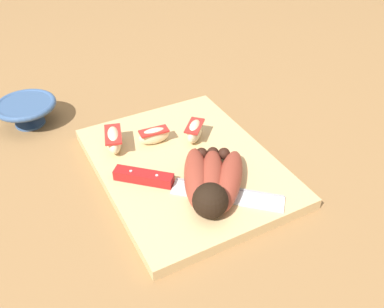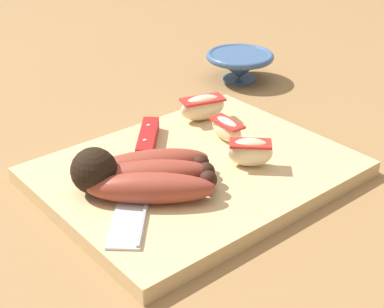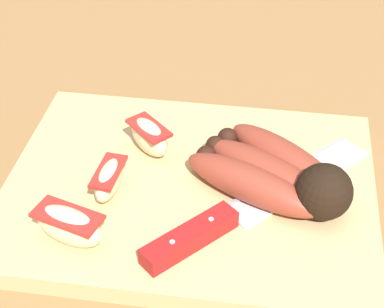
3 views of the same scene
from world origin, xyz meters
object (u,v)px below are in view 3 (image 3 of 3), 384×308
banana_bunch (277,175)px  apple_wedge_far (109,179)px  apple_wedge_near (69,225)px  chefs_knife (231,216)px  apple_wedge_middle (149,136)px

banana_bunch → apple_wedge_far: banana_bunch is taller
banana_bunch → apple_wedge_near: size_ratio=2.36×
chefs_knife → apple_wedge_near: apple_wedge_near is taller
apple_wedge_near → apple_wedge_far: 0.07m
apple_wedge_near → apple_wedge_far: apple_wedge_near is taller
apple_wedge_near → banana_bunch: bearing=28.5°
banana_bunch → apple_wedge_near: banana_bunch is taller
apple_wedge_near → apple_wedge_middle: bearing=72.7°
banana_bunch → apple_wedge_near: (-0.18, -0.10, 0.00)m
banana_bunch → chefs_knife: bearing=-128.3°
apple_wedge_middle → apple_wedge_far: bearing=-110.1°
banana_bunch → chefs_knife: size_ratio=0.77×
chefs_knife → apple_wedge_middle: (-0.10, 0.09, 0.01)m
apple_wedge_middle → apple_wedge_far: (-0.03, -0.07, -0.00)m
chefs_knife → apple_wedge_far: apple_wedge_far is taller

